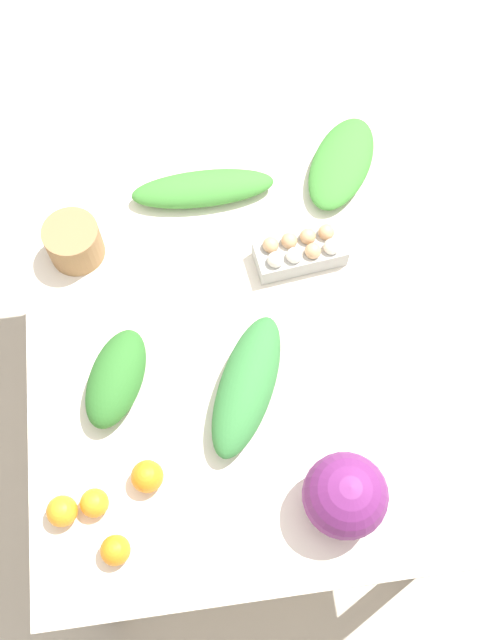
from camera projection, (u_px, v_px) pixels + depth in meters
name	position (u px, v px, depth m)	size (l,w,h in m)	color
ground_plane	(240.00, 411.00, 2.51)	(8.00, 8.00, 0.00)	#B2A899
dining_table	(240.00, 337.00, 1.89)	(1.31, 1.08, 0.77)	silver
cabbage_purple	(345.00, 496.00, 1.54)	(0.19, 0.19, 0.19)	#6B2366
egg_carton	(300.00, 251.00, 1.84)	(0.13, 0.24, 0.09)	#A8A8A3
paper_bag	(74.00, 242.00, 1.84)	(0.14, 0.14, 0.11)	#997047
greens_bunch_dandelion	(247.00, 385.00, 1.69)	(0.37, 0.13, 0.10)	#337538
greens_bunch_beet_tops	(203.00, 189.00, 1.94)	(0.39, 0.11, 0.07)	#3D8433
greens_bunch_chard	(116.00, 378.00, 1.70)	(0.25, 0.13, 0.10)	#2D6B28
greens_bunch_scallion	(341.00, 163.00, 1.97)	(0.33, 0.16, 0.06)	#3D8433
orange_0	(94.00, 503.00, 1.59)	(0.06, 0.06, 0.06)	orange
orange_1	(115.00, 550.00, 1.55)	(0.07, 0.07, 0.07)	orange
orange_2	(62.00, 511.00, 1.58)	(0.07, 0.07, 0.07)	orange
orange_3	(147.00, 476.00, 1.61)	(0.07, 0.07, 0.07)	orange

